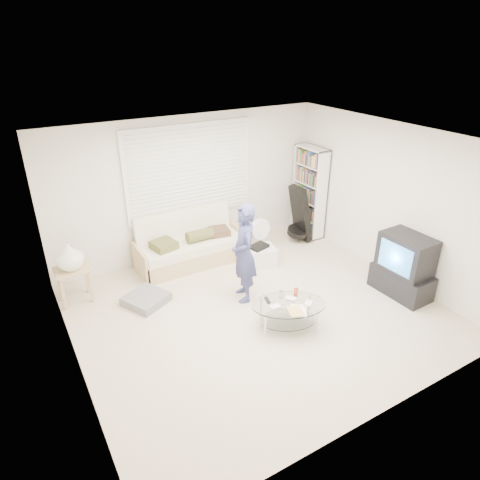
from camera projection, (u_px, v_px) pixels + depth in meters
ground at (257, 311)px, 6.29m from camera, size 5.00×5.00×0.00m
room_shell at (241, 198)px, 5.95m from camera, size 5.02×4.52×2.51m
window_blinds at (190, 172)px, 7.32m from camera, size 2.32×0.08×1.62m
futon_sofa at (190, 247)px, 7.51m from camera, size 1.90×0.77×0.93m
grey_floor_pillow at (146, 299)px, 6.47m from camera, size 0.75×0.75×0.13m
side_table at (70, 259)px, 6.23m from camera, size 0.50×0.40×0.98m
bookshelf at (309, 192)px, 8.35m from camera, size 0.28×0.74×1.77m
guitar_case at (300, 218)px, 8.19m from camera, size 0.42×0.41×1.11m
floor_fan at (259, 232)px, 7.85m from camera, size 0.40×0.27×0.67m
storage_bin at (259, 256)px, 7.47m from camera, size 0.62×0.49×0.39m
tv_unit at (404, 266)px, 6.53m from camera, size 0.52×0.92×0.99m
coffee_table at (289, 308)px, 5.84m from camera, size 1.19×1.00×0.50m
standing_person at (244, 253)px, 6.29m from camera, size 0.51×0.64×1.53m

